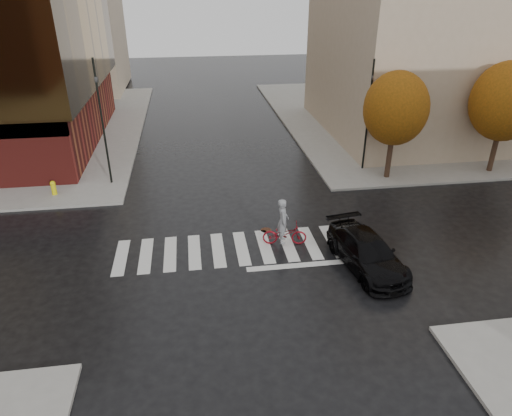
{
  "coord_description": "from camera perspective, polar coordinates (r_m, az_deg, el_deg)",
  "views": [
    {
      "loc": [
        -2.0,
        -17.61,
        11.27
      ],
      "look_at": [
        0.69,
        0.6,
        2.0
      ],
      "focal_mm": 32.0,
      "sensor_mm": 36.0,
      "label": 1
    }
  ],
  "objects": [
    {
      "name": "crosswalk",
      "position": [
        21.42,
        -1.8,
        -5.02
      ],
      "size": [
        12.0,
        3.0,
        0.01
      ],
      "primitive_type": "cube",
      "color": "silver",
      "rests_on": "ground"
    },
    {
      "name": "cyclist",
      "position": [
        21.37,
        3.52,
        -2.65
      ],
      "size": [
        2.15,
        1.04,
        2.35
      ],
      "rotation": [
        0.0,
        0.0,
        1.41
      ],
      "color": "maroon",
      "rests_on": "ground"
    },
    {
      "name": "ground",
      "position": [
        21.0,
        -1.64,
        -5.74
      ],
      "size": [
        120.0,
        120.0,
        0.0
      ],
      "primitive_type": "plane",
      "color": "black",
      "rests_on": "ground"
    },
    {
      "name": "building_ne_tan",
      "position": [
        39.53,
        21.99,
        21.92
      ],
      "size": [
        16.0,
        16.0,
        18.0
      ],
      "primitive_type": "cube",
      "color": "tan",
      "rests_on": "sidewalk_ne"
    },
    {
      "name": "tree_ne_b",
      "position": [
        32.1,
        28.77,
        11.57
      ],
      "size": [
        4.2,
        4.2,
        6.89
      ],
      "color": "#321F16",
      "rests_on": "sidewalk_ne"
    },
    {
      "name": "sidewalk_ne",
      "position": [
        46.31,
        22.09,
        10.82
      ],
      "size": [
        30.0,
        30.0,
        0.15
      ],
      "primitive_type": "cube",
      "color": "gray",
      "rests_on": "ground"
    },
    {
      "name": "manhole",
      "position": [
        22.87,
        1.26,
        -2.79
      ],
      "size": [
        0.62,
        0.62,
        0.01
      ],
      "primitive_type": "cylinder",
      "rotation": [
        0.0,
        0.0,
        -0.13
      ],
      "color": "#4D2B1B",
      "rests_on": "ground"
    },
    {
      "name": "traffic_light_nw",
      "position": [
        27.95,
        -18.77,
        10.95
      ],
      "size": [
        0.23,
        0.21,
        7.33
      ],
      "rotation": [
        0.0,
        0.0,
        -2.0
      ],
      "color": "black",
      "rests_on": "sidewalk_nw"
    },
    {
      "name": "sedan",
      "position": [
        20.32,
        13.71,
        -5.41
      ],
      "size": [
        2.76,
        5.23,
        1.44
      ],
      "primitive_type": "imported",
      "rotation": [
        0.0,
        0.0,
        0.15
      ],
      "color": "black",
      "rests_on": "ground"
    },
    {
      "name": "tree_ne_a",
      "position": [
        28.56,
        17.08,
        11.78
      ],
      "size": [
        3.8,
        3.8,
        6.5
      ],
      "color": "#321F16",
      "rests_on": "sidewalk_ne"
    },
    {
      "name": "fire_hydrant",
      "position": [
        28.57,
        -24.0,
        2.41
      ],
      "size": [
        0.3,
        0.3,
        0.84
      ],
      "color": "yellow",
      "rests_on": "sidewalk_nw"
    },
    {
      "name": "traffic_light_ne",
      "position": [
        29.68,
        13.92,
        11.88
      ],
      "size": [
        0.2,
        0.21,
        6.91
      ],
      "rotation": [
        0.0,
        0.0,
        2.76
      ],
      "color": "black",
      "rests_on": "sidewalk_ne"
    }
  ]
}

